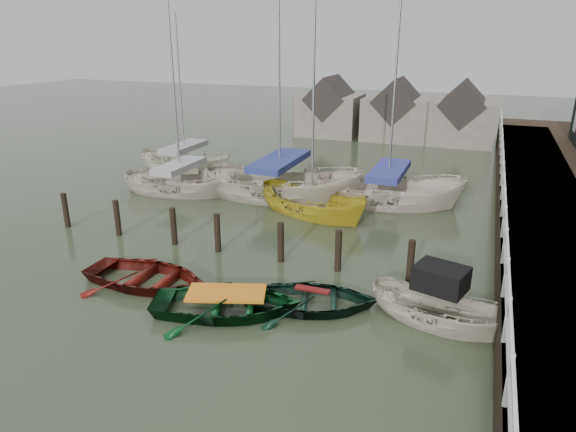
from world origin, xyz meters
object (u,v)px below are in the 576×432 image
at_px(rowboat_green, 227,312).
at_px(sailboat_a, 181,192).
at_px(sailboat_b, 280,197).
at_px(sailboat_c, 312,213).
at_px(sailboat_d, 387,203).
at_px(rowboat_red, 148,284).
at_px(rowboat_dkgreen, 312,307).
at_px(sailboat_e, 186,170).
at_px(motorboat, 436,318).

height_order(rowboat_green, sailboat_a, sailboat_a).
xyz_separation_m(sailboat_b, sailboat_c, (2.09, -1.51, -0.04)).
bearing_deg(sailboat_d, rowboat_red, 143.67).
height_order(rowboat_green, sailboat_c, sailboat_c).
bearing_deg(rowboat_dkgreen, sailboat_a, 32.39).
bearing_deg(sailboat_d, sailboat_b, 90.85).
height_order(sailboat_b, sailboat_d, sailboat_b).
distance_m(rowboat_red, sailboat_d, 11.87).
bearing_deg(sailboat_d, sailboat_a, 91.62).
xyz_separation_m(rowboat_red, sailboat_d, (5.39, 10.57, 0.06)).
distance_m(rowboat_red, rowboat_green, 3.14).
height_order(rowboat_red, rowboat_green, rowboat_green).
bearing_deg(rowboat_green, sailboat_e, 16.73).
xyz_separation_m(rowboat_red, rowboat_dkgreen, (5.19, 0.49, 0.00)).
relative_size(sailboat_b, sailboat_c, 1.27).
bearing_deg(sailboat_b, sailboat_c, -127.97).
height_order(sailboat_a, sailboat_e, sailboat_a).
xyz_separation_m(motorboat, sailboat_d, (-3.15, 9.63, -0.05)).
bearing_deg(sailboat_d, sailboat_e, 71.94).
relative_size(rowboat_red, sailboat_c, 0.39).
bearing_deg(rowboat_green, rowboat_dkgreen, -81.57).
distance_m(sailboat_a, sailboat_d, 9.84).
bearing_deg(rowboat_dkgreen, rowboat_green, 100.88).
xyz_separation_m(sailboat_a, sailboat_d, (9.66, 1.87, -0.01)).
relative_size(sailboat_c, sailboat_e, 1.08).
bearing_deg(sailboat_b, sailboat_e, 66.41).
height_order(rowboat_dkgreen, sailboat_e, sailboat_e).
xyz_separation_m(motorboat, sailboat_e, (-14.83, 11.42, -0.05)).
distance_m(sailboat_a, sailboat_b, 4.87).
height_order(rowboat_dkgreen, sailboat_d, sailboat_d).
relative_size(sailboat_d, sailboat_e, 1.21).
xyz_separation_m(sailboat_c, sailboat_d, (2.80, 2.39, 0.05)).
height_order(rowboat_red, sailboat_c, sailboat_c).
height_order(rowboat_dkgreen, motorboat, motorboat).
xyz_separation_m(rowboat_red, motorboat, (8.53, 0.94, 0.12)).
distance_m(rowboat_dkgreen, sailboat_e, 16.52).
xyz_separation_m(rowboat_green, sailboat_e, (-9.37, 12.98, 0.06)).
height_order(sailboat_b, sailboat_e, sailboat_b).
relative_size(sailboat_a, sailboat_b, 0.88).
bearing_deg(sailboat_c, sailboat_a, 108.48).
bearing_deg(rowboat_red, sailboat_d, -28.28).
bearing_deg(sailboat_a, sailboat_e, 20.22).
xyz_separation_m(rowboat_red, sailboat_a, (-4.27, 8.70, 0.07)).
bearing_deg(sailboat_a, sailboat_b, -87.00).
distance_m(rowboat_green, sailboat_b, 10.62).
distance_m(sailboat_c, sailboat_d, 3.68).
bearing_deg(sailboat_c, sailboat_d, -26.73).
bearing_deg(rowboat_dkgreen, sailboat_b, 10.39).
bearing_deg(sailboat_a, motorboat, -129.97).
relative_size(rowboat_green, motorboat, 1.01).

